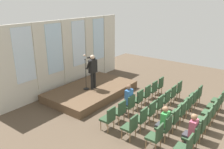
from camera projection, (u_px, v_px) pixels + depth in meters
ground_plane at (187, 126)px, 8.75m from camera, size 17.22×17.22×0.00m
rear_partition at (68, 54)px, 11.95m from camera, size 8.37×0.14×3.68m
stage_platform at (92, 91)px, 11.52m from camera, size 4.42×2.73×0.39m
speaker at (93, 69)px, 10.99m from camera, size 0.51×0.69×1.73m
mic_stand at (86, 83)px, 11.15m from camera, size 0.28×0.28×1.55m
chair_r0_c0 at (109, 117)px, 8.30m from camera, size 0.46×0.44×0.94m
chair_r0_c1 at (120, 110)px, 8.82m from camera, size 0.46×0.44×0.94m
chair_r0_c2 at (129, 104)px, 9.34m from camera, size 0.46×0.44×0.94m
audience_r0_c2 at (128, 99)px, 9.31m from camera, size 0.36×0.39×1.38m
chair_r0_c3 at (138, 99)px, 9.86m from camera, size 0.46×0.44×0.94m
chair_r0_c4 at (146, 93)px, 10.38m from camera, size 0.46×0.44×0.94m
chair_r0_c5 at (153, 89)px, 10.90m from camera, size 0.46×0.44×0.94m
chair_r0_c6 at (159, 85)px, 11.42m from camera, size 0.46×0.44×0.94m
chair_r1_c0 at (131, 126)px, 7.76m from camera, size 0.46×0.44×0.94m
chair_r1_c1 at (141, 118)px, 8.28m from camera, size 0.46×0.44×0.94m
chair_r1_c2 at (150, 111)px, 8.79m from camera, size 0.46×0.44×0.94m
chair_r1_c3 at (158, 104)px, 9.31m from camera, size 0.46×0.44×0.94m
chair_r1_c4 at (165, 99)px, 9.83m from camera, size 0.46×0.44×0.94m
chair_r1_c5 at (171, 94)px, 10.35m from camera, size 0.46×0.44×0.94m
chair_r1_c6 at (177, 89)px, 10.87m from camera, size 0.46×0.44×0.94m
chair_r2_c0 at (156, 136)px, 7.21m from camera, size 0.46×0.44×0.94m
chair_r2_c1 at (165, 126)px, 7.73m from camera, size 0.46×0.44×0.94m
audience_r2_c1 at (163, 121)px, 7.72m from camera, size 0.36×0.39×1.27m
chair_r2_c2 at (173, 118)px, 8.25m from camera, size 0.46×0.44×0.94m
chair_r2_c3 at (180, 111)px, 8.77m from camera, size 0.46×0.44×0.94m
chair_r2_c4 at (187, 105)px, 9.29m from camera, size 0.46×0.44×0.94m
chair_r2_c5 at (192, 99)px, 9.81m from camera, size 0.46×0.44×0.94m
chair_r2_c6 at (197, 94)px, 10.33m from camera, size 0.46×0.44×0.94m
chair_r3_c0 at (185, 147)px, 6.67m from camera, size 0.46×0.44×0.94m
chair_r3_c1 at (193, 136)px, 7.19m from camera, size 0.46×0.44×0.94m
audience_r3_c1 at (191, 130)px, 7.17m from camera, size 0.36×0.39×1.31m
chair_r3_c2 at (200, 127)px, 7.71m from camera, size 0.46×0.44×0.94m
chair_r3_c3 at (206, 119)px, 8.23m from camera, size 0.46×0.44×0.94m
chair_r3_c4 at (211, 111)px, 8.74m from camera, size 0.46×0.44×0.94m
chair_r3_c5 at (215, 105)px, 9.26m from camera, size 0.46×0.44×0.94m
chair_r3_c6 at (219, 99)px, 9.78m from camera, size 0.46×0.44×0.94m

